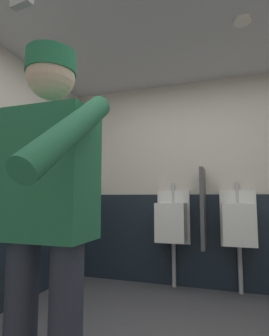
{
  "coord_description": "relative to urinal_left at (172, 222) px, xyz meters",
  "views": [
    {
      "loc": [
        0.33,
        -1.68,
        1.07
      ],
      "look_at": [
        -0.2,
        -0.06,
        1.25
      ],
      "focal_mm": 29.25,
      "sensor_mm": 36.0,
      "label": 1
    }
  ],
  "objects": [
    {
      "name": "urinal_left",
      "position": [
        0.0,
        0.0,
        0.0
      ],
      "size": [
        0.4,
        0.34,
        1.24
      ],
      "color": "white",
      "rests_on": "ground_plane"
    },
    {
      "name": "downlight_far",
      "position": [
        0.8,
        -1.0,
        1.75
      ],
      "size": [
        0.14,
        0.14,
        0.03
      ],
      "primitive_type": "cylinder",
      "color": "white"
    },
    {
      "name": "person",
      "position": [
        -0.12,
        -2.29,
        0.24
      ],
      "size": [
        0.62,
        0.6,
        1.73
      ],
      "color": "#2D3342",
      "rests_on": "ground_plane"
    },
    {
      "name": "soap_dispenser",
      "position": [
        -1.05,
        0.12,
        0.5
      ],
      "size": [
        0.1,
        0.07,
        0.18
      ],
      "primitive_type": "cube",
      "color": "silver"
    },
    {
      "name": "privacy_divider_panel",
      "position": [
        0.38,
        -0.07,
        0.17
      ],
      "size": [
        0.04,
        0.4,
        0.9
      ],
      "primitive_type": "cube",
      "color": "#4C4C51"
    },
    {
      "name": "urinal_middle",
      "position": [
        0.75,
        0.0,
        0.0
      ],
      "size": [
        0.4,
        0.34,
        1.24
      ],
      "color": "white",
      "rests_on": "ground_plane"
    },
    {
      "name": "wainscot_band_back",
      "position": [
        0.29,
        0.14,
        -0.23
      ],
      "size": [
        3.4,
        0.03,
        1.1
      ],
      "primitive_type": "cube",
      "color": "#19232D",
      "rests_on": "ground_plane"
    },
    {
      "name": "wall_back",
      "position": [
        0.29,
        0.22,
        0.49
      ],
      "size": [
        4.0,
        0.12,
        2.54
      ],
      "primitive_type": "cube",
      "color": "beige",
      "rests_on": "ground_plane"
    }
  ]
}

